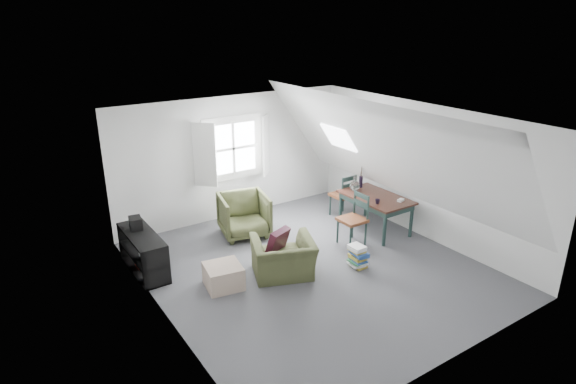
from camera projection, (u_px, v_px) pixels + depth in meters
floor at (312, 268)px, 8.00m from camera, size 5.50×5.50×0.00m
ceiling at (315, 120)px, 7.13m from camera, size 5.50×5.50×0.00m
wall_back at (233, 158)px, 9.71m from camera, size 5.00×0.00×5.00m
wall_front at (459, 271)px, 5.42m from camera, size 5.00×0.00×5.00m
wall_left at (160, 236)px, 6.27m from camera, size 0.00×5.50×5.50m
wall_right at (422, 171)px, 8.87m from camera, size 0.00×5.50×5.50m
slope_left at (223, 185)px, 6.58m from camera, size 3.19×5.50×4.48m
slope_right at (387, 151)px, 8.19m from camera, size 3.19×5.50×4.48m
dormer_window at (234, 149)px, 9.58m from camera, size 1.71×0.35×1.30m
skylight at (339, 138)px, 9.22m from camera, size 0.35×0.75×0.47m
armchair_near at (283, 275)px, 7.79m from camera, size 1.21×1.14×0.63m
armchair_far at (245, 234)px, 9.23m from camera, size 1.04×1.06×0.81m
throw_pillow at (278, 241)px, 7.72m from camera, size 0.47×0.37×0.43m
ottoman at (223, 276)px, 7.41m from camera, size 0.62×0.62×0.36m
dining_table at (376, 201)px, 9.24m from camera, size 0.84×1.39×0.70m
demijohn at (355, 185)px, 9.44m from camera, size 0.20×0.20×0.28m
vase_twigs at (361, 181)px, 9.64m from camera, size 0.07×0.08×0.58m
cup at (377, 204)px, 8.84m from camera, size 0.12×0.12×0.09m
paper_box at (401, 200)px, 8.95m from camera, size 0.14×0.11×0.04m
dining_chair_far at (344, 195)px, 9.89m from camera, size 0.43×0.43×0.92m
dining_chair_near at (354, 218)px, 8.71m from camera, size 0.44×0.44×0.95m
media_shelf at (144, 255)px, 7.79m from camera, size 0.43×1.30×0.67m
electronics_box at (136, 223)px, 7.86m from camera, size 0.23×0.29×0.21m
magazine_stack at (358, 256)px, 7.99m from camera, size 0.29×0.34×0.38m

